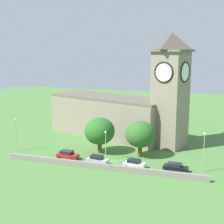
{
  "coord_description": "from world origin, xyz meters",
  "views": [
    {
      "loc": [
        20.42,
        -62.09,
        23.38
      ],
      "look_at": [
        -1.84,
        7.19,
        9.11
      ],
      "focal_mm": 51.66,
      "sensor_mm": 36.0,
      "label": 1
    }
  ],
  "objects_px": {
    "car_white": "(135,163)",
    "car_black": "(175,167)",
    "streetlamp_west_end": "(16,130)",
    "streetlamp_west_mid": "(106,141)",
    "car_silver": "(98,160)",
    "tree_riverside_west": "(100,131)",
    "church": "(122,110)",
    "car_red": "(67,155)",
    "tree_riverside_east": "(140,134)",
    "streetlamp_central": "(204,146)"
  },
  "relations": [
    {
      "from": "car_white",
      "to": "car_black",
      "type": "xyz_separation_m",
      "value": [
        8.01,
        0.52,
        -0.03
      ]
    },
    {
      "from": "car_white",
      "to": "streetlamp_west_end",
      "type": "bearing_deg",
      "value": 175.73
    },
    {
      "from": "streetlamp_west_mid",
      "to": "car_silver",
      "type": "bearing_deg",
      "value": -103.2
    },
    {
      "from": "tree_riverside_west",
      "to": "church",
      "type": "bearing_deg",
      "value": 85.37
    },
    {
      "from": "church",
      "to": "car_white",
      "type": "xyz_separation_m",
      "value": [
        8.7,
        -21.22,
        -6.54
      ]
    },
    {
      "from": "car_red",
      "to": "car_white",
      "type": "height_order",
      "value": "car_red"
    },
    {
      "from": "car_red",
      "to": "church",
      "type": "bearing_deg",
      "value": 73.11
    },
    {
      "from": "car_red",
      "to": "streetlamp_west_end",
      "type": "height_order",
      "value": "streetlamp_west_end"
    },
    {
      "from": "car_black",
      "to": "car_red",
      "type": "bearing_deg",
      "value": -179.9
    },
    {
      "from": "car_red",
      "to": "car_black",
      "type": "bearing_deg",
      "value": 0.1
    },
    {
      "from": "car_red",
      "to": "tree_riverside_east",
      "type": "xyz_separation_m",
      "value": [
        14.53,
        6.35,
        4.12
      ]
    },
    {
      "from": "car_black",
      "to": "streetlamp_central",
      "type": "bearing_deg",
      "value": 13.22
    },
    {
      "from": "streetlamp_west_mid",
      "to": "tree_riverside_east",
      "type": "distance_m",
      "value": 7.86
    },
    {
      "from": "church",
      "to": "streetlamp_west_mid",
      "type": "bearing_deg",
      "value": -84.76
    },
    {
      "from": "streetlamp_west_end",
      "to": "streetlamp_west_mid",
      "type": "xyz_separation_m",
      "value": [
        21.79,
        0.36,
        -0.76
      ]
    },
    {
      "from": "car_silver",
      "to": "car_black",
      "type": "relative_size",
      "value": 0.95
    },
    {
      "from": "car_silver",
      "to": "streetlamp_central",
      "type": "relative_size",
      "value": 0.59
    },
    {
      "from": "tree_riverside_east",
      "to": "streetlamp_central",
      "type": "bearing_deg",
      "value": -20.64
    },
    {
      "from": "car_silver",
      "to": "streetlamp_central",
      "type": "xyz_separation_m",
      "value": [
        20.82,
        2.3,
        4.19
      ]
    },
    {
      "from": "streetlamp_west_mid",
      "to": "tree_riverside_west",
      "type": "xyz_separation_m",
      "value": [
        -2.89,
        4.22,
        0.79
      ]
    },
    {
      "from": "car_silver",
      "to": "tree_riverside_west",
      "type": "xyz_separation_m",
      "value": [
        -2.17,
        7.3,
        4.13
      ]
    },
    {
      "from": "car_white",
      "to": "streetlamp_west_end",
      "type": "xyz_separation_m",
      "value": [
        -28.77,
        2.15,
        4.2
      ]
    },
    {
      "from": "car_red",
      "to": "streetlamp_west_end",
      "type": "relative_size",
      "value": 0.63
    },
    {
      "from": "car_white",
      "to": "streetlamp_west_mid",
      "type": "height_order",
      "value": "streetlamp_west_mid"
    },
    {
      "from": "car_black",
      "to": "tree_riverside_west",
      "type": "distance_m",
      "value": 19.4
    },
    {
      "from": "tree_riverside_east",
      "to": "streetlamp_west_mid",
      "type": "bearing_deg",
      "value": -146.4
    },
    {
      "from": "church",
      "to": "streetlamp_central",
      "type": "height_order",
      "value": "church"
    },
    {
      "from": "car_silver",
      "to": "tree_riverside_west",
      "type": "bearing_deg",
      "value": 106.52
    },
    {
      "from": "car_white",
      "to": "church",
      "type": "bearing_deg",
      "value": 112.3
    },
    {
      "from": "church",
      "to": "car_black",
      "type": "distance_m",
      "value": 27.4
    },
    {
      "from": "car_white",
      "to": "streetlamp_west_mid",
      "type": "distance_m",
      "value": 8.18
    },
    {
      "from": "church",
      "to": "car_black",
      "type": "height_order",
      "value": "church"
    },
    {
      "from": "church",
      "to": "car_black",
      "type": "bearing_deg",
      "value": -51.09
    },
    {
      "from": "car_white",
      "to": "car_black",
      "type": "relative_size",
      "value": 0.92
    },
    {
      "from": "car_silver",
      "to": "car_black",
      "type": "bearing_deg",
      "value": 4.0
    },
    {
      "from": "streetlamp_west_end",
      "to": "car_white",
      "type": "bearing_deg",
      "value": -4.27
    },
    {
      "from": "streetlamp_west_mid",
      "to": "tree_riverside_west",
      "type": "height_order",
      "value": "tree_riverside_west"
    },
    {
      "from": "car_silver",
      "to": "streetlamp_west_end",
      "type": "bearing_deg",
      "value": 172.62
    },
    {
      "from": "car_red",
      "to": "car_black",
      "type": "height_order",
      "value": "car_red"
    },
    {
      "from": "church",
      "to": "streetlamp_west_end",
      "type": "bearing_deg",
      "value": -136.46
    },
    {
      "from": "streetlamp_west_mid",
      "to": "streetlamp_central",
      "type": "xyz_separation_m",
      "value": [
        20.09,
        -0.79,
        0.86
      ]
    },
    {
      "from": "car_white",
      "to": "streetlamp_west_end",
      "type": "distance_m",
      "value": 29.16
    },
    {
      "from": "streetlamp_west_end",
      "to": "tree_riverside_west",
      "type": "relative_size",
      "value": 0.93
    },
    {
      "from": "car_black",
      "to": "streetlamp_west_mid",
      "type": "distance_m",
      "value": 15.52
    },
    {
      "from": "streetlamp_west_mid",
      "to": "tree_riverside_west",
      "type": "bearing_deg",
      "value": 124.42
    },
    {
      "from": "car_red",
      "to": "tree_riverside_east",
      "type": "relative_size",
      "value": 0.6
    },
    {
      "from": "car_white",
      "to": "tree_riverside_west",
      "type": "height_order",
      "value": "tree_riverside_west"
    },
    {
      "from": "streetlamp_west_end",
      "to": "car_black",
      "type": "bearing_deg",
      "value": -2.53
    },
    {
      "from": "car_silver",
      "to": "tree_riverside_east",
      "type": "height_order",
      "value": "tree_riverside_east"
    },
    {
      "from": "church",
      "to": "car_silver",
      "type": "relative_size",
      "value": 8.62
    }
  ]
}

